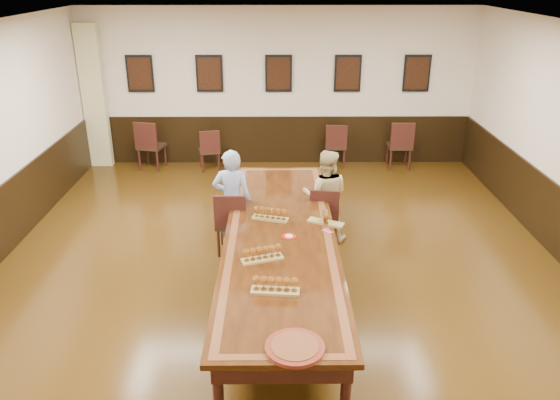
{
  "coord_description": "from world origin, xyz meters",
  "views": [
    {
      "loc": [
        -0.04,
        -6.2,
        3.84
      ],
      "look_at": [
        0.0,
        0.5,
        1.0
      ],
      "focal_mm": 35.0,
      "sensor_mm": 36.0,
      "label": 1
    }
  ],
  "objects_px": {
    "spare_chair_a": "(151,144)",
    "carved_platter": "(295,347)",
    "chair_man": "(232,221)",
    "chair_woman": "(325,214)",
    "spare_chair_b": "(209,149)",
    "conference_table": "(280,243)",
    "person_man": "(232,200)",
    "person_woman": "(325,196)",
    "spare_chair_d": "(400,144)",
    "spare_chair_c": "(336,144)"
  },
  "relations": [
    {
      "from": "spare_chair_a",
      "to": "carved_platter",
      "type": "xyz_separation_m",
      "value": [
        2.74,
        -6.88,
        0.26
      ]
    },
    {
      "from": "chair_man",
      "to": "chair_woman",
      "type": "relative_size",
      "value": 1.05
    },
    {
      "from": "chair_man",
      "to": "spare_chair_b",
      "type": "distance_m",
      "value": 3.65
    },
    {
      "from": "conference_table",
      "to": "person_man",
      "type": "bearing_deg",
      "value": 123.26
    },
    {
      "from": "chair_man",
      "to": "person_woman",
      "type": "height_order",
      "value": "person_woman"
    },
    {
      "from": "spare_chair_d",
      "to": "person_woman",
      "type": "relative_size",
      "value": 0.71
    },
    {
      "from": "chair_woman",
      "to": "conference_table",
      "type": "bearing_deg",
      "value": 68.77
    },
    {
      "from": "spare_chair_a",
      "to": "person_woman",
      "type": "bearing_deg",
      "value": 148.34
    },
    {
      "from": "spare_chair_b",
      "to": "spare_chair_c",
      "type": "height_order",
      "value": "spare_chair_c"
    },
    {
      "from": "chair_woman",
      "to": "person_man",
      "type": "distance_m",
      "value": 1.41
    },
    {
      "from": "chair_woman",
      "to": "conference_table",
      "type": "height_order",
      "value": "chair_woman"
    },
    {
      "from": "spare_chair_a",
      "to": "spare_chair_b",
      "type": "height_order",
      "value": "spare_chair_a"
    },
    {
      "from": "carved_platter",
      "to": "spare_chair_c",
      "type": "bearing_deg",
      "value": 81.23
    },
    {
      "from": "chair_woman",
      "to": "spare_chair_b",
      "type": "bearing_deg",
      "value": -50.01
    },
    {
      "from": "person_woman",
      "to": "spare_chair_c",
      "type": "bearing_deg",
      "value": -91.14
    },
    {
      "from": "spare_chair_b",
      "to": "chair_woman",
      "type": "bearing_deg",
      "value": 108.43
    },
    {
      "from": "spare_chair_d",
      "to": "person_man",
      "type": "relative_size",
      "value": 0.66
    },
    {
      "from": "conference_table",
      "to": "carved_platter",
      "type": "height_order",
      "value": "carved_platter"
    },
    {
      "from": "spare_chair_a",
      "to": "person_woman",
      "type": "xyz_separation_m",
      "value": [
        3.31,
        -3.26,
        0.2
      ]
    },
    {
      "from": "chair_man",
      "to": "conference_table",
      "type": "distance_m",
      "value": 1.18
    },
    {
      "from": "chair_man",
      "to": "spare_chair_a",
      "type": "distance_m",
      "value": 4.13
    },
    {
      "from": "spare_chair_a",
      "to": "spare_chair_c",
      "type": "height_order",
      "value": "spare_chair_a"
    },
    {
      "from": "person_man",
      "to": "chair_woman",
      "type": "bearing_deg",
      "value": -169.96
    },
    {
      "from": "spare_chair_b",
      "to": "spare_chair_d",
      "type": "height_order",
      "value": "spare_chair_d"
    },
    {
      "from": "carved_platter",
      "to": "chair_woman",
      "type": "bearing_deg",
      "value": 80.95
    },
    {
      "from": "spare_chair_c",
      "to": "carved_platter",
      "type": "xyz_separation_m",
      "value": [
        -1.08,
        -7.02,
        0.31
      ]
    },
    {
      "from": "spare_chair_a",
      "to": "spare_chair_b",
      "type": "bearing_deg",
      "value": -170.54
    },
    {
      "from": "spare_chair_c",
      "to": "chair_man",
      "type": "bearing_deg",
      "value": 67.9
    },
    {
      "from": "chair_man",
      "to": "person_man",
      "type": "distance_m",
      "value": 0.3
    },
    {
      "from": "spare_chair_b",
      "to": "conference_table",
      "type": "xyz_separation_m",
      "value": [
        1.43,
        -4.52,
        0.18
      ]
    },
    {
      "from": "chair_woman",
      "to": "chair_man",
      "type": "bearing_deg",
      "value": 19.37
    },
    {
      "from": "person_woman",
      "to": "carved_platter",
      "type": "height_order",
      "value": "person_woman"
    },
    {
      "from": "spare_chair_a",
      "to": "person_man",
      "type": "height_order",
      "value": "person_man"
    },
    {
      "from": "carved_platter",
      "to": "spare_chair_b",
      "type": "bearing_deg",
      "value": 102.76
    },
    {
      "from": "chair_woman",
      "to": "spare_chair_d",
      "type": "relative_size",
      "value": 0.9
    },
    {
      "from": "spare_chair_d",
      "to": "spare_chair_b",
      "type": "bearing_deg",
      "value": 2.41
    },
    {
      "from": "conference_table",
      "to": "spare_chair_c",
      "type": "bearing_deg",
      "value": 75.83
    },
    {
      "from": "spare_chair_c",
      "to": "spare_chair_d",
      "type": "bearing_deg",
      "value": 178.92
    },
    {
      "from": "spare_chair_a",
      "to": "person_woman",
      "type": "distance_m",
      "value": 4.66
    },
    {
      "from": "spare_chair_d",
      "to": "conference_table",
      "type": "height_order",
      "value": "spare_chair_d"
    },
    {
      "from": "spare_chair_c",
      "to": "spare_chair_d",
      "type": "relative_size",
      "value": 0.92
    },
    {
      "from": "chair_man",
      "to": "chair_woman",
      "type": "xyz_separation_m",
      "value": [
        1.36,
        0.29,
        -0.02
      ]
    },
    {
      "from": "chair_woman",
      "to": "spare_chair_c",
      "type": "distance_m",
      "value": 3.54
    },
    {
      "from": "spare_chair_a",
      "to": "conference_table",
      "type": "height_order",
      "value": "spare_chair_a"
    },
    {
      "from": "conference_table",
      "to": "chair_man",
      "type": "bearing_deg",
      "value": 126.15
    },
    {
      "from": "chair_man",
      "to": "spare_chair_d",
      "type": "relative_size",
      "value": 0.95
    },
    {
      "from": "chair_woman",
      "to": "spare_chair_a",
      "type": "height_order",
      "value": "spare_chair_a"
    },
    {
      "from": "chair_man",
      "to": "spare_chair_a",
      "type": "bearing_deg",
      "value": -59.88
    },
    {
      "from": "chair_man",
      "to": "person_woman",
      "type": "relative_size",
      "value": 0.67
    },
    {
      "from": "chair_man",
      "to": "spare_chair_c",
      "type": "height_order",
      "value": "chair_man"
    }
  ]
}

